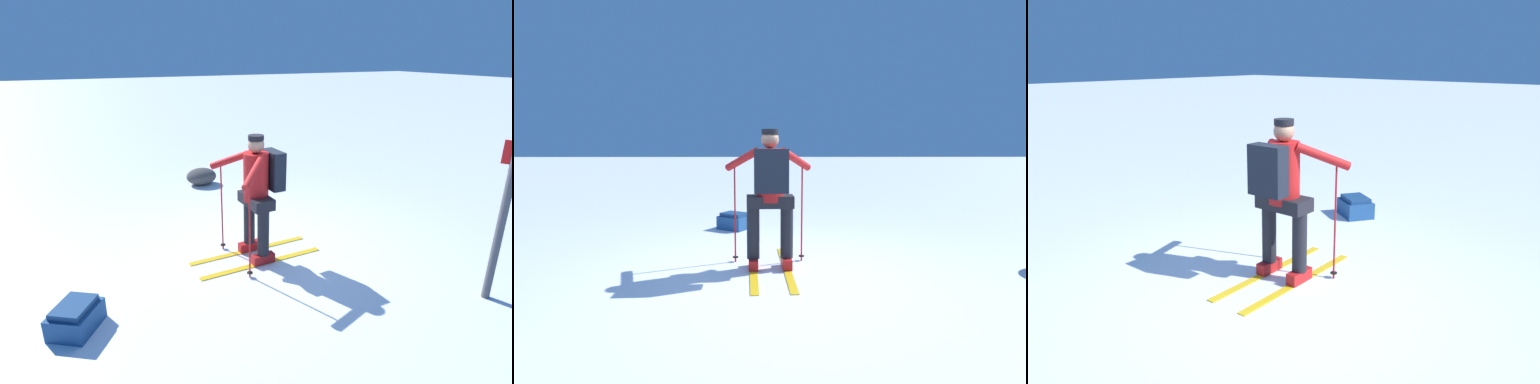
% 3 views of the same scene
% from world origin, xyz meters
% --- Properties ---
extents(ground_plane, '(80.00, 80.00, 0.00)m').
position_xyz_m(ground_plane, '(0.00, 0.00, 0.00)').
color(ground_plane, white).
extents(skier, '(1.74, 1.09, 1.65)m').
position_xyz_m(skier, '(0.18, 0.15, 0.95)').
color(skier, gold).
rests_on(skier, ground_plane).
extents(dropped_backpack, '(0.58, 0.61, 0.29)m').
position_xyz_m(dropped_backpack, '(2.43, 0.75, 0.14)').
color(dropped_backpack, navy).
rests_on(dropped_backpack, ground_plane).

